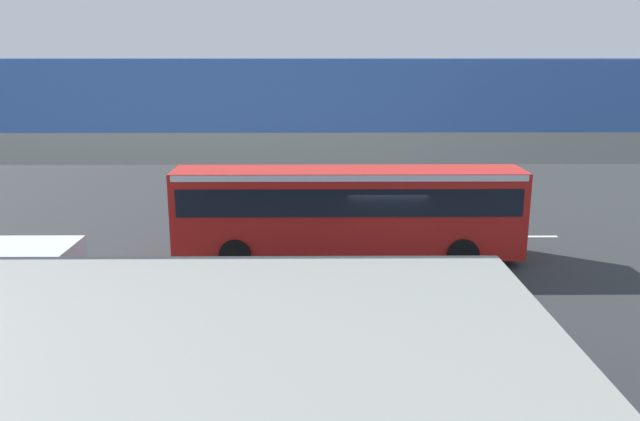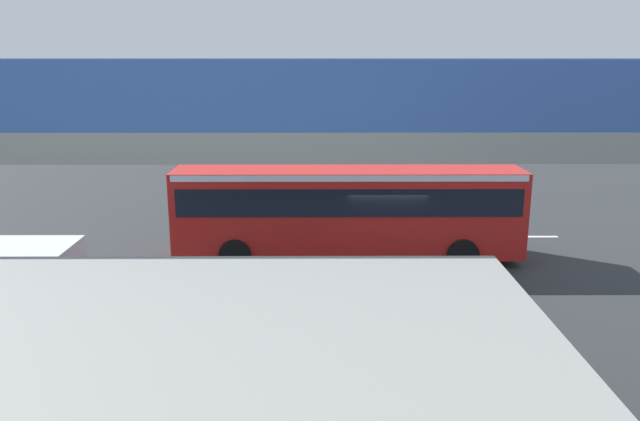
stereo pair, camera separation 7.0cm
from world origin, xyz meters
name	(u,v)px [view 2 (the right image)]	position (x,y,z in m)	size (l,w,h in m)	color
ground	(383,260)	(0.00, 0.00, 0.00)	(80.00, 80.00, 0.00)	#2D3033
city_bus	(347,205)	(1.22, -0.24, 1.88)	(11.54, 2.85, 3.15)	red
pedestrian	(271,210)	(4.03, -3.58, 0.89)	(0.38, 0.38, 1.79)	#2D2D38
lane_dash_leftmost	(532,237)	(-6.00, -2.78, 0.00)	(2.00, 0.20, 0.01)	silver
lane_dash_left	(428,237)	(-2.00, -2.78, 0.00)	(2.00, 0.20, 0.01)	silver
lane_dash_centre	(323,237)	(2.00, -2.78, 0.00)	(2.00, 0.20, 0.01)	silver
lane_dash_right	(219,237)	(6.00, -2.78, 0.00)	(2.00, 0.20, 0.01)	silver
pedestrian_overpass	(444,157)	(0.00, 9.43, 5.06)	(31.92, 2.60, 6.76)	gray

